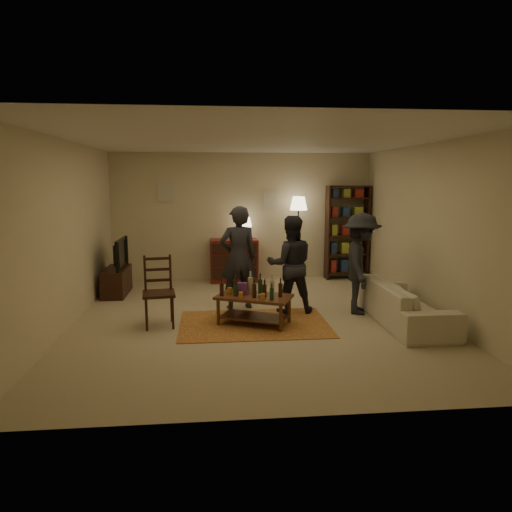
{
  "coord_description": "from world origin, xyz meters",
  "views": [
    {
      "loc": [
        -0.66,
        -6.78,
        2.11
      ],
      "look_at": [
        0.01,
        0.1,
        0.97
      ],
      "focal_mm": 32.0,
      "sensor_mm": 36.0,
      "label": 1
    }
  ],
  "objects": [
    {
      "name": "room_shell",
      "position": [
        -0.65,
        2.98,
        1.81
      ],
      "size": [
        6.0,
        6.0,
        6.0
      ],
      "color": "beige",
      "rests_on": "ground"
    },
    {
      "name": "dining_chair",
      "position": [
        -1.45,
        -0.15,
        0.56
      ],
      "size": [
        0.51,
        0.51,
        1.05
      ],
      "rotation": [
        0.0,
        0.0,
        0.14
      ],
      "color": "#321A10",
      "rests_on": "ground"
    },
    {
      "name": "floor_lamp",
      "position": [
        1.16,
        2.65,
        1.52
      ],
      "size": [
        0.36,
        0.36,
        1.79
      ],
      "color": "black",
      "rests_on": "ground"
    },
    {
      "name": "coffee_table",
      "position": [
        -0.06,
        -0.26,
        0.39
      ],
      "size": [
        1.22,
        0.98,
        0.78
      ],
      "rotation": [
        0.0,
        0.0,
        -0.43
      ],
      "color": "brown",
      "rests_on": "ground"
    },
    {
      "name": "person_right",
      "position": [
        0.59,
        0.34,
        0.79
      ],
      "size": [
        0.78,
        0.62,
        1.57
      ],
      "primitive_type": "imported",
      "rotation": [
        0.0,
        0.0,
        3.11
      ],
      "color": "#24242B",
      "rests_on": "ground"
    },
    {
      "name": "sofa",
      "position": [
        2.2,
        -0.4,
        0.3
      ],
      "size": [
        0.81,
        2.08,
        0.61
      ],
      "primitive_type": "imported",
      "rotation": [
        0.0,
        0.0,
        1.57
      ],
      "color": "beige",
      "rests_on": "ground"
    },
    {
      "name": "bookshelf",
      "position": [
        2.25,
        2.78,
        1.03
      ],
      "size": [
        0.9,
        0.34,
        2.02
      ],
      "color": "#321A10",
      "rests_on": "ground"
    },
    {
      "name": "floor",
      "position": [
        0.0,
        0.0,
        0.0
      ],
      "size": [
        6.0,
        6.0,
        0.0
      ],
      "primitive_type": "plane",
      "color": "#C6B793",
      "rests_on": "ground"
    },
    {
      "name": "person_by_sofa",
      "position": [
        1.7,
        0.17,
        0.81
      ],
      "size": [
        0.87,
        1.17,
        1.62
      ],
      "primitive_type": "imported",
      "rotation": [
        0.0,
        0.0,
        1.29
      ],
      "color": "#222228",
      "rests_on": "ground"
    },
    {
      "name": "dresser",
      "position": [
        -0.19,
        2.71,
        0.48
      ],
      "size": [
        1.0,
        0.5,
        1.36
      ],
      "color": "maroon",
      "rests_on": "ground"
    },
    {
      "name": "tv_stand",
      "position": [
        -2.44,
        1.8,
        0.38
      ],
      "size": [
        0.4,
        1.0,
        1.06
      ],
      "color": "#321A10",
      "rests_on": "ground"
    },
    {
      "name": "person_left",
      "position": [
        -0.23,
        0.65,
        0.86
      ],
      "size": [
        0.69,
        0.51,
        1.71
      ],
      "primitive_type": "imported",
      "rotation": [
        0.0,
        0.0,
        3.32
      ],
      "color": "#26262E",
      "rests_on": "ground"
    },
    {
      "name": "rug",
      "position": [
        -0.05,
        -0.26,
        0.01
      ],
      "size": [
        2.2,
        1.5,
        0.01
      ],
      "primitive_type": "cube",
      "color": "brown",
      "rests_on": "ground"
    }
  ]
}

